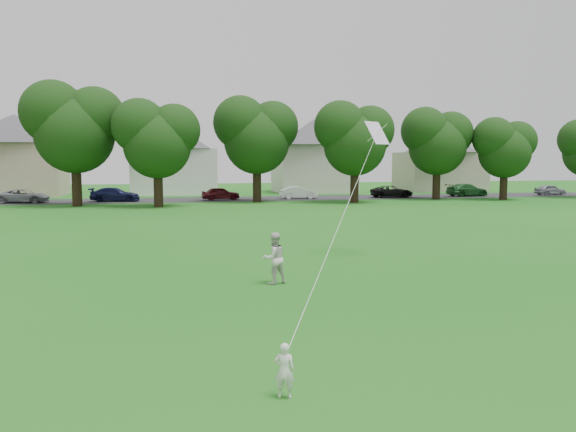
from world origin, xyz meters
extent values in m
plane|color=#176216|center=(0.00, 0.00, 0.00)|extent=(160.00, 160.00, 0.00)
cube|color=#2D2D30|center=(0.00, 42.00, 0.01)|extent=(90.00, 7.00, 0.01)
imported|color=silver|center=(0.58, -3.06, 0.44)|extent=(0.37, 0.30, 0.87)
imported|color=silver|center=(1.98, 4.87, 0.76)|extent=(0.89, 0.80, 1.53)
plane|color=white|center=(6.76, 8.91, 4.68)|extent=(1.20, 1.02, 0.87)
cylinder|color=white|center=(3.67, 2.92, 2.66)|extent=(0.01, 0.01, 14.07)
cylinder|color=black|center=(-7.91, 36.37, 1.93)|extent=(0.77, 0.77, 3.87)
cylinder|color=black|center=(-1.53, 34.15, 1.64)|extent=(0.72, 0.72, 3.29)
cylinder|color=black|center=(6.96, 37.81, 1.80)|extent=(0.75, 0.75, 3.61)
cylinder|color=black|center=(15.13, 35.23, 1.71)|extent=(0.73, 0.73, 3.41)
cylinder|color=black|center=(24.09, 37.52, 1.68)|extent=(0.73, 0.73, 3.35)
cylinder|color=black|center=(29.99, 35.66, 1.49)|extent=(0.69, 0.69, 2.97)
imported|color=gray|center=(-12.91, 41.00, 0.59)|extent=(4.40, 2.43, 1.17)
imported|color=#14173F|center=(-5.37, 41.00, 0.63)|extent=(4.43, 2.08, 1.25)
imported|color=#511019|center=(4.07, 41.00, 0.61)|extent=(3.63, 1.74, 1.20)
imported|color=white|center=(11.52, 41.00, 0.60)|extent=(3.64, 1.43, 1.18)
imported|color=black|center=(21.09, 41.00, 0.59)|extent=(4.38, 2.43, 1.16)
imported|color=#1C5522|center=(29.36, 41.00, 0.65)|extent=(4.57, 2.27, 1.28)
imported|color=#9497A1|center=(39.14, 41.00, 0.57)|extent=(3.29, 1.37, 1.11)
cube|color=beige|center=(-16.00, 52.00, 2.72)|extent=(9.40, 7.53, 5.44)
pyramid|color=#4A484D|center=(-16.00, 52.00, 8.43)|extent=(13.57, 13.57, 2.99)
cube|color=white|center=(0.00, 52.00, 2.48)|extent=(9.00, 7.37, 4.95)
pyramid|color=#4A484D|center=(0.00, 52.00, 7.68)|extent=(12.99, 12.99, 2.72)
cube|color=beige|center=(16.00, 52.00, 2.72)|extent=(8.74, 7.19, 5.44)
pyramid|color=#4A484D|center=(16.00, 52.00, 8.42)|extent=(12.61, 12.61, 2.99)
cube|color=#B0A992|center=(32.00, 52.00, 2.33)|extent=(9.73, 6.59, 4.66)
pyramid|color=#4A484D|center=(32.00, 52.00, 7.23)|extent=(14.03, 14.03, 2.56)
camera|label=1|loc=(-1.18, -11.18, 3.63)|focal=35.00mm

